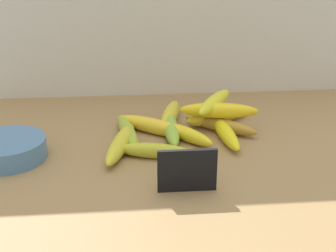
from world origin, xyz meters
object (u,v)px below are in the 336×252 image
Objects in this scene: chalkboard_sign at (187,172)px; banana_3 at (225,132)px; banana_0 at (171,127)px; banana_2 at (220,125)px; banana_5 at (186,134)px; banana_8 at (218,115)px; banana_7 at (154,151)px; banana_1 at (121,143)px; banana_10 at (215,102)px; fruit_bowl at (8,149)px; banana_4 at (170,115)px; banana_9 at (154,126)px; banana_11 at (219,110)px; banana_6 at (128,132)px.

chalkboard_sign is 25.47cm from banana_3.
banana_2 is (11.93, 0.77, -0.08)cm from banana_0.
banana_8 is at bearing 47.06° from banana_5.
banana_7 is (-16.57, -12.75, -0.03)cm from banana_2.
banana_1 is 1.17× the size of banana_10.
fruit_bowl is 50.20cm from banana_8.
banana_4 reaches higher than banana_7.
banana_11 is at bearing 1.07° from banana_9.
banana_7 is at bearing -142.42° from banana_2.
banana_10 is (15.76, 16.63, 4.43)cm from banana_7.
banana_11 is (-0.69, -4.71, 3.01)cm from banana_8.
banana_10 reaches higher than banana_6.
banana_0 is 12.84cm from banana_7.
banana_8 is (11.70, 32.10, -1.68)cm from chalkboard_sign.
banana_1 is 15.48cm from banana_5.
banana_8 is at bearing 46.70° from banana_7.
chalkboard_sign reaches higher than banana_9.
banana_7 is at bearing -111.19° from banana_0.
banana_4 is 11.84cm from banana_8.
banana_6 is at bearing 113.53° from chalkboard_sign.
banana_0 is at bearing 68.81° from banana_7.
banana_7 is at bearing 110.28° from chalkboard_sign.
banana_4 is at bearing 148.89° from banana_2.
fruit_bowl is 30.90cm from banana_7.
banana_10 is at bearing 46.54° from banana_7.
fruit_bowl is 48.37cm from banana_11.
banana_2 is (11.34, 26.89, -2.18)cm from chalkboard_sign.
banana_7 is at bearing -104.86° from banana_4.
banana_2 is 1.03× the size of banana_8.
banana_9 is (0.72, 12.96, 0.19)cm from banana_7.
banana_4 reaches higher than banana_3.
banana_10 reaches higher than banana_3.
banana_7 is at bearing -4.45° from fruit_bowl.
banana_11 is (21.65, 2.95, 3.57)cm from banana_6.
banana_9 is at bearing 49.13° from banana_1.
banana_2 is 22.12cm from banana_6.
banana_2 is 1.06× the size of banana_10.
banana_6 is (-10.64, 24.44, -2.24)cm from chalkboard_sign.
banana_0 is at bearing 129.80° from banana_5.
banana_3 is (47.70, 5.99, -0.49)cm from fruit_bowl.
banana_5 is 12.43cm from banana_10.
banana_10 is at bearing -131.22° from banana_8.
fruit_bowl is 48.07cm from banana_3.
banana_6 is at bearing -156.60° from banana_9.
chalkboard_sign reaches higher than banana_8.
banana_6 is at bearing 170.85° from banana_5.
banana_8 is (24.00, 14.02, 0.38)cm from banana_1.
banana_6 is 1.01× the size of banana_9.
banana_11 reaches higher than banana_1.
fruit_bowl is 1.04× the size of banana_5.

